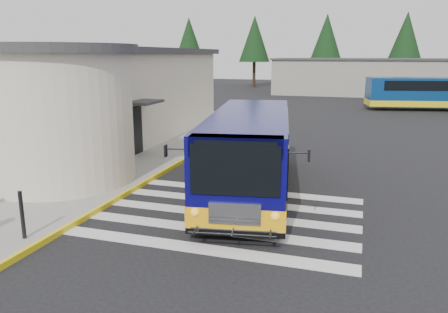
% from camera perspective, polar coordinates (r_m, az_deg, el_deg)
% --- Properties ---
extents(ground, '(140.00, 140.00, 0.00)m').
position_cam_1_polar(ground, '(13.59, 2.67, -6.62)').
color(ground, black).
rests_on(ground, ground).
extents(sidewalk, '(10.00, 34.00, 0.15)m').
position_cam_1_polar(sidewalk, '(20.95, -18.75, -0.02)').
color(sidewalk, gray).
rests_on(sidewalk, ground).
extents(curb_strip, '(0.12, 34.00, 0.16)m').
position_cam_1_polar(curb_strip, '(18.49, -6.27, -1.06)').
color(curb_strip, yellow).
rests_on(curb_strip, ground).
extents(station_building, '(12.70, 18.70, 4.80)m').
position_cam_1_polar(station_building, '(23.97, -18.68, 7.62)').
color(station_building, beige).
rests_on(station_building, ground).
extents(crosswalk, '(8.00, 5.35, 0.01)m').
position_cam_1_polar(crosswalk, '(13.00, -0.40, -7.51)').
color(crosswalk, silver).
rests_on(crosswalk, ground).
extents(depot_building, '(26.40, 8.40, 4.20)m').
position_cam_1_polar(depot_building, '(54.49, 20.80, 9.70)').
color(depot_building, gray).
rests_on(depot_building, ground).
extents(tree_line, '(58.40, 4.40, 10.00)m').
position_cam_1_polar(tree_line, '(62.48, 21.07, 14.30)').
color(tree_line, black).
rests_on(tree_line, ground).
extents(transit_bus, '(4.45, 9.85, 2.70)m').
position_cam_1_polar(transit_bus, '(14.75, 3.33, 0.20)').
color(transit_bus, '#0A075A').
rests_on(transit_bus, ground).
extents(bollard, '(0.10, 0.10, 1.22)m').
position_cam_1_polar(bollard, '(11.89, -24.86, -6.93)').
color(bollard, black).
rests_on(bollard, sidewalk).
extents(far_bus_a, '(9.44, 4.33, 2.35)m').
position_cam_1_polar(far_bus_a, '(40.91, 24.56, 7.68)').
color(far_bus_a, navy).
rests_on(far_bus_a, ground).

